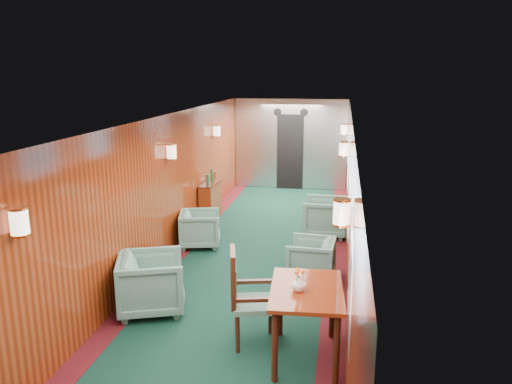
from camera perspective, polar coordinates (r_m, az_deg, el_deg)
room at (r=7.55m, az=-0.79°, el=2.53°), size 12.00×12.10×2.40m
bulkhead at (r=13.40m, az=3.96°, el=5.42°), size 2.98×0.17×2.39m
windows_right at (r=7.71m, az=10.51°, el=1.12°), size 0.02×8.60×0.80m
wall_sconces at (r=8.07m, az=-0.04°, el=4.37°), size 2.97×7.97×0.25m
dining_table at (r=5.52m, az=5.79°, el=-12.15°), size 0.84×1.15×0.82m
side_chair at (r=5.81m, az=-1.27°, el=-11.52°), size 0.61×0.63×1.15m
credenza at (r=10.61m, az=-5.23°, el=-0.99°), size 0.29×0.91×1.09m
flower_vase at (r=5.38m, az=4.93°, el=-10.34°), size 0.21×0.21×0.17m
armchair_left_near at (r=6.79m, az=-11.85°, el=-10.16°), size 1.08×1.06×0.77m
armchair_left_far at (r=9.07m, az=-6.39°, el=-4.20°), size 0.86×0.85×0.65m
armchair_right_near at (r=7.67m, az=6.29°, el=-7.65°), size 0.74×0.73×0.64m
armchair_right_far at (r=9.69m, az=7.86°, el=-2.81°), size 0.83×0.81×0.74m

